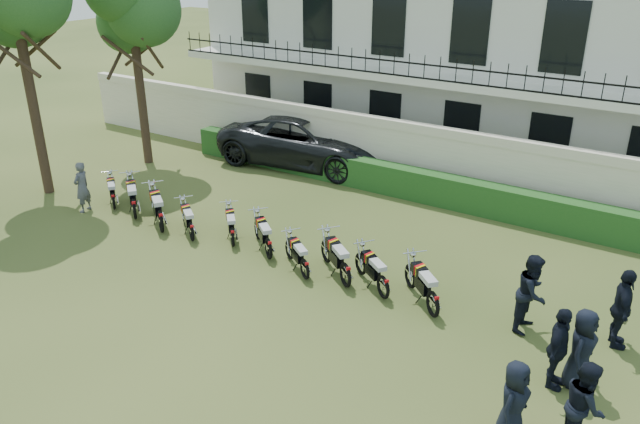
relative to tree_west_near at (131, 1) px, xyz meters
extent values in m
plane|color=#36481C|center=(8.96, -5.00, -5.89)|extent=(100.00, 100.00, 0.00)
cube|color=#EFE1C9|center=(8.96, 3.00, -4.89)|extent=(30.00, 0.30, 2.00)
cube|color=#EFE1C9|center=(8.96, 3.00, -3.74)|extent=(30.00, 0.35, 0.30)
cube|color=#1B4C1B|center=(9.96, 2.20, -5.39)|extent=(18.00, 0.60, 1.00)
cube|color=silver|center=(8.96, 9.00, -2.39)|extent=(20.00, 8.00, 7.00)
cube|color=silver|center=(8.96, 4.30, -2.39)|extent=(20.00, 1.40, 0.25)
cube|color=black|center=(8.96, 3.65, -1.79)|extent=(20.00, 0.05, 0.05)
cube|color=black|center=(8.96, 3.65, -2.24)|extent=(20.00, 0.05, 0.05)
cube|color=black|center=(1.46, 5.02, -4.29)|extent=(1.30, 0.12, 2.20)
cube|color=black|center=(1.46, 5.02, -0.79)|extent=(1.30, 0.12, 2.20)
cube|color=black|center=(4.46, 5.02, -4.29)|extent=(1.30, 0.12, 2.20)
cube|color=black|center=(4.46, 5.02, -0.79)|extent=(1.30, 0.12, 2.20)
cube|color=black|center=(7.46, 5.02, -4.29)|extent=(1.30, 0.12, 2.20)
cube|color=black|center=(7.46, 5.02, -0.79)|extent=(1.30, 0.12, 2.20)
cube|color=black|center=(10.46, 5.02, -4.29)|extent=(1.30, 0.12, 2.20)
cube|color=black|center=(10.46, 5.02, -0.79)|extent=(1.30, 0.12, 2.20)
cube|color=black|center=(13.46, 5.02, -4.29)|extent=(1.30, 0.12, 2.20)
cube|color=black|center=(13.46, 5.02, -0.79)|extent=(1.30, 0.12, 2.20)
cylinder|color=#473323|center=(-0.54, -4.00, -2.91)|extent=(0.32, 0.32, 5.95)
sphere|color=#265321|center=(-1.14, -3.70, -0.11)|extent=(2.20, 2.20, 2.20)
cylinder|color=#473323|center=(-0.04, 0.00, -3.26)|extent=(0.32, 0.32, 5.25)
sphere|color=#265321|center=(0.36, 0.20, -0.26)|extent=(2.60, 2.60, 2.60)
sphere|color=#265321|center=(-0.64, 0.30, -0.79)|extent=(2.20, 2.20, 2.20)
torus|color=black|center=(2.99, -4.16, -5.62)|extent=(0.48, 0.39, 0.54)
torus|color=black|center=(2.07, -3.46, -5.62)|extent=(0.48, 0.39, 0.54)
cube|color=black|center=(2.56, -3.84, -5.49)|extent=(0.49, 0.42, 0.27)
cube|color=black|center=(2.40, -3.71, -5.25)|extent=(0.46, 0.43, 0.20)
cube|color=#BA0B12|center=(2.40, -3.71, -5.24)|extent=(0.14, 0.25, 0.21)
cube|color=yellow|center=(2.44, -3.75, -5.24)|extent=(0.11, 0.24, 0.21)
cube|color=#B9B9B9|center=(2.75, -3.98, -5.21)|extent=(0.52, 0.47, 0.11)
cylinder|color=silver|center=(2.17, -3.54, -4.98)|extent=(0.34, 0.44, 0.03)
torus|color=black|center=(4.20, -4.40, -5.57)|extent=(0.57, 0.48, 0.65)
torus|color=black|center=(3.13, -3.54, -5.57)|extent=(0.57, 0.48, 0.65)
cube|color=black|center=(3.71, -4.01, -5.41)|extent=(0.57, 0.51, 0.32)
cube|color=black|center=(3.52, -3.85, -5.13)|extent=(0.55, 0.51, 0.23)
cube|color=#BA0B12|center=(3.52, -3.85, -5.11)|extent=(0.17, 0.30, 0.24)
cube|color=yellow|center=(3.57, -3.89, -5.11)|extent=(0.14, 0.29, 0.24)
cube|color=#B9B9B9|center=(3.93, -4.18, -5.08)|extent=(0.61, 0.56, 0.13)
cylinder|color=silver|center=(3.25, -3.64, -4.81)|extent=(0.42, 0.52, 0.03)
torus|color=black|center=(5.60, -4.61, -5.56)|extent=(0.59, 0.47, 0.66)
torus|color=black|center=(4.46, -3.78, -5.56)|extent=(0.59, 0.47, 0.66)
cube|color=black|center=(5.07, -4.23, -5.40)|extent=(0.60, 0.51, 0.32)
cube|color=black|center=(4.87, -4.08, -5.11)|extent=(0.56, 0.51, 0.24)
cube|color=#BA0B12|center=(4.87, -4.08, -5.10)|extent=(0.16, 0.30, 0.25)
cube|color=yellow|center=(4.93, -4.12, -5.10)|extent=(0.13, 0.30, 0.25)
cube|color=#B9B9B9|center=(5.31, -4.40, -5.07)|extent=(0.63, 0.56, 0.13)
cylinder|color=silver|center=(4.59, -3.88, -4.79)|extent=(0.41, 0.55, 0.03)
torus|color=black|center=(6.66, -4.49, -5.62)|extent=(0.50, 0.40, 0.56)
torus|color=black|center=(5.70, -3.79, -5.62)|extent=(0.50, 0.40, 0.56)
cube|color=black|center=(6.21, -4.17, -5.48)|extent=(0.50, 0.43, 0.27)
cube|color=black|center=(6.05, -4.04, -5.23)|extent=(0.47, 0.43, 0.20)
cube|color=#BA0B12|center=(6.05, -4.04, -5.22)|extent=(0.14, 0.26, 0.21)
cube|color=yellow|center=(6.09, -4.07, -5.22)|extent=(0.11, 0.25, 0.21)
cube|color=#B9B9B9|center=(6.41, -4.31, -5.20)|extent=(0.53, 0.47, 0.11)
cylinder|color=silver|center=(5.81, -3.87, -4.96)|extent=(0.35, 0.46, 0.03)
torus|color=black|center=(7.77, -4.18, -5.62)|extent=(0.44, 0.45, 0.54)
torus|color=black|center=(6.96, -3.35, -5.62)|extent=(0.44, 0.45, 0.54)
cube|color=black|center=(7.39, -3.80, -5.49)|extent=(0.46, 0.46, 0.27)
cube|color=black|center=(7.25, -3.65, -5.25)|extent=(0.45, 0.45, 0.20)
cube|color=#BA0B12|center=(7.25, -3.65, -5.24)|extent=(0.17, 0.25, 0.21)
cube|color=yellow|center=(7.29, -3.69, -5.24)|extent=(0.14, 0.24, 0.21)
cube|color=#B9B9B9|center=(7.56, -3.97, -5.21)|extent=(0.50, 0.50, 0.11)
cylinder|color=silver|center=(7.05, -3.44, -4.98)|extent=(0.40, 0.39, 0.03)
torus|color=black|center=(9.14, -4.21, -5.60)|extent=(0.51, 0.43, 0.59)
torus|color=black|center=(8.16, -3.42, -5.60)|extent=(0.51, 0.43, 0.59)
cube|color=black|center=(8.69, -3.84, -5.46)|extent=(0.52, 0.47, 0.29)
cube|color=black|center=(8.52, -3.71, -5.20)|extent=(0.49, 0.47, 0.21)
cube|color=#BA0B12|center=(8.52, -3.71, -5.19)|extent=(0.16, 0.27, 0.22)
cube|color=yellow|center=(8.56, -3.74, -5.19)|extent=(0.13, 0.26, 0.22)
cube|color=#B9B9B9|center=(8.89, -4.01, -5.16)|extent=(0.56, 0.51, 0.12)
cylinder|color=silver|center=(8.28, -3.51, -4.91)|extent=(0.38, 0.47, 0.03)
torus|color=black|center=(10.54, -4.51, -5.62)|extent=(0.49, 0.38, 0.54)
torus|color=black|center=(9.60, -3.85, -5.62)|extent=(0.49, 0.38, 0.54)
cube|color=black|center=(10.11, -4.21, -5.49)|extent=(0.49, 0.41, 0.27)
cube|color=black|center=(9.94, -4.09, -5.25)|extent=(0.46, 0.42, 0.20)
cube|color=#BA0B12|center=(9.94, -4.09, -5.24)|extent=(0.13, 0.25, 0.20)
cube|color=yellow|center=(9.98, -4.12, -5.24)|extent=(0.10, 0.24, 0.20)
cube|color=#B9B9B9|center=(10.30, -4.35, -5.21)|extent=(0.52, 0.45, 0.11)
cylinder|color=silver|center=(9.71, -3.93, -4.98)|extent=(0.33, 0.45, 0.03)
torus|color=black|center=(11.65, -4.37, -5.58)|extent=(0.56, 0.46, 0.63)
torus|color=black|center=(10.58, -3.55, -5.58)|extent=(0.56, 0.46, 0.63)
cube|color=black|center=(11.16, -3.99, -5.42)|extent=(0.57, 0.49, 0.31)
cube|color=black|center=(10.97, -3.85, -5.14)|extent=(0.53, 0.50, 0.23)
cube|color=#BA0B12|center=(10.97, -3.85, -5.13)|extent=(0.16, 0.29, 0.24)
cube|color=yellow|center=(11.02, -3.88, -5.13)|extent=(0.13, 0.28, 0.24)
cube|color=#B9B9B9|center=(11.38, -4.16, -5.10)|extent=(0.60, 0.54, 0.12)
cylinder|color=silver|center=(10.70, -3.65, -4.83)|extent=(0.40, 0.51, 0.03)
torus|color=black|center=(12.64, -4.29, -5.60)|extent=(0.52, 0.41, 0.58)
torus|color=black|center=(11.63, -3.57, -5.60)|extent=(0.52, 0.41, 0.58)
cube|color=black|center=(12.18, -3.96, -5.46)|extent=(0.53, 0.44, 0.29)
cube|color=black|center=(12.00, -3.83, -5.20)|extent=(0.49, 0.45, 0.21)
cube|color=#BA0B12|center=(12.00, -3.83, -5.19)|extent=(0.14, 0.27, 0.22)
cube|color=yellow|center=(12.04, -3.87, -5.19)|extent=(0.11, 0.26, 0.22)
cube|color=#B9B9B9|center=(12.39, -4.11, -5.17)|extent=(0.56, 0.49, 0.11)
cylinder|color=silver|center=(11.75, -3.66, -4.92)|extent=(0.35, 0.48, 0.03)
torus|color=black|center=(13.93, -4.47, -5.59)|extent=(0.52, 0.48, 0.62)
torus|color=black|center=(12.95, -3.58, -5.59)|extent=(0.52, 0.48, 0.62)
cube|color=black|center=(13.48, -4.06, -5.43)|extent=(0.53, 0.51, 0.30)
cube|color=black|center=(13.31, -3.90, -5.16)|extent=(0.51, 0.50, 0.22)
cube|color=#BA0B12|center=(13.31, -3.90, -5.15)|extent=(0.18, 0.28, 0.23)
cube|color=yellow|center=(13.35, -3.94, -5.15)|extent=(0.15, 0.27, 0.23)
cube|color=#B9B9B9|center=(13.68, -4.24, -5.12)|extent=(0.58, 0.56, 0.12)
cylinder|color=silver|center=(13.07, -3.68, -4.86)|extent=(0.43, 0.47, 0.03)
imported|color=black|center=(5.21, 3.13, -4.97)|extent=(6.96, 3.85, 1.85)
imported|color=slate|center=(1.84, -4.38, -5.08)|extent=(0.49, 0.65, 1.61)
imported|color=black|center=(16.07, -6.84, -5.09)|extent=(0.55, 0.81, 1.59)
imported|color=black|center=(17.07, -6.32, -5.05)|extent=(0.87, 0.98, 1.68)
imported|color=black|center=(16.33, -4.97, -5.04)|extent=(0.42, 1.00, 1.70)
imported|color=black|center=(16.70, -4.70, -5.07)|extent=(0.57, 0.84, 1.65)
imported|color=black|center=(15.37, -3.29, -5.00)|extent=(0.72, 0.90, 1.78)
imported|color=black|center=(17.10, -2.93, -5.00)|extent=(0.70, 1.13, 1.79)
camera|label=1|loc=(17.83, -15.46, 1.96)|focal=35.00mm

